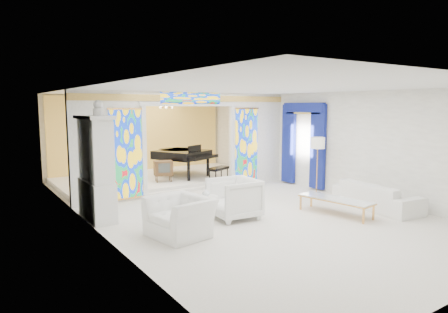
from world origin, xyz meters
TOP-DOWN VIEW (x-y plane):
  - floor at (0.00, 0.00)m, footprint 12.00×12.00m
  - ceiling at (0.00, 0.00)m, footprint 7.00×12.00m
  - wall_back at (0.00, 6.00)m, footprint 7.00×0.02m
  - wall_left at (-3.50, 0.00)m, footprint 0.02×12.00m
  - wall_right at (3.50, 0.00)m, footprint 0.02×12.00m
  - partition_wall at (0.00, 2.00)m, footprint 7.00×0.22m
  - stained_glass_left at (-2.03, 1.89)m, footprint 0.90×0.04m
  - stained_glass_right at (2.03, 1.89)m, footprint 0.90×0.04m
  - stained_glass_transom at (0.00, 1.89)m, footprint 2.00×0.04m
  - alcove_platform at (0.00, 4.10)m, footprint 6.80×3.80m
  - gold_curtain_back at (0.00, 5.88)m, footprint 6.70×0.10m
  - chandelier at (0.20, 4.00)m, footprint 0.48×0.48m
  - blue_drapes at (3.40, 0.70)m, footprint 0.14×1.85m
  - china_cabinet at (-3.22, 0.60)m, footprint 0.56×1.46m
  - armchair_left at (-2.20, -1.55)m, footprint 1.24×1.37m
  - armchair_right at (-0.58, -1.12)m, footprint 1.12×1.09m
  - sofa at (2.95, -2.39)m, footprint 1.17×2.37m
  - side_table at (-1.42, -1.26)m, footprint 0.63×0.63m
  - vase at (-1.42, -1.26)m, footprint 0.22×0.22m
  - coffee_table at (1.63, -2.21)m, footprint 0.84×1.87m
  - floor_lamp at (2.98, -0.33)m, footprint 0.52×0.52m
  - grand_piano at (0.66, 3.78)m, footprint 2.08×3.12m
  - tv_console at (-0.37, 3.12)m, footprint 0.66×0.53m

SIDE VIEW (x-z plane):
  - floor at x=0.00m, z-range 0.00..0.00m
  - alcove_platform at x=0.00m, z-range 0.00..0.18m
  - sofa at x=2.95m, z-range 0.00..0.67m
  - coffee_table at x=1.63m, z-range 0.17..0.57m
  - armchair_left at x=-2.20m, z-range 0.00..0.78m
  - side_table at x=-1.42m, z-range 0.10..0.75m
  - armchair_right at x=-0.58m, z-range 0.00..0.94m
  - tv_console at x=-0.37m, z-range 0.28..0.95m
  - vase at x=-1.42m, z-range 0.65..0.82m
  - grand_piano at x=0.66m, z-range 0.37..1.48m
  - china_cabinet at x=-3.22m, z-range -0.19..2.53m
  - stained_glass_left at x=-2.03m, z-range 0.10..2.50m
  - stained_glass_right at x=2.03m, z-range 0.10..2.50m
  - floor_lamp at x=2.98m, z-range 0.60..2.28m
  - wall_back at x=0.00m, z-range 0.00..3.00m
  - wall_left at x=-3.50m, z-range 0.00..3.00m
  - wall_right at x=3.50m, z-range 0.00..3.00m
  - gold_curtain_back at x=0.00m, z-range 0.05..2.95m
  - blue_drapes at x=3.40m, z-range 0.25..2.90m
  - partition_wall at x=0.00m, z-range 0.15..3.15m
  - chandelier at x=0.20m, z-range 2.40..2.70m
  - stained_glass_transom at x=0.00m, z-range 2.65..2.99m
  - ceiling at x=0.00m, z-range 2.99..3.01m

